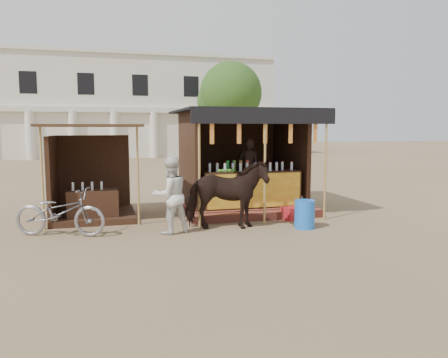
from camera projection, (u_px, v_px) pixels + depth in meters
ground at (245, 242)px, 8.84m from camera, size 120.00×120.00×0.00m
main_stall at (243, 173)px, 12.20m from camera, size 3.60×3.61×2.78m
secondary_stall at (86, 185)px, 11.02m from camera, size 2.40×2.40×2.38m
cow at (226, 195)px, 9.86m from camera, size 2.01×1.23×1.58m
motorbike at (60, 212)px, 9.25m from camera, size 2.07×1.31×1.03m
bystander at (170, 195)px, 9.46m from camera, size 0.97×0.85×1.68m
blue_barrel at (305, 214)px, 9.99m from camera, size 0.54×0.54×0.65m
red_crate at (292, 213)px, 10.97m from camera, size 0.51×0.49×0.32m
cooler at (290, 204)px, 11.85m from camera, size 0.74×0.60×0.46m
background_building at (113, 108)px, 36.58m from camera, size 26.00×7.45×8.18m
tree at (228, 95)px, 31.04m from camera, size 4.50×4.40×7.00m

